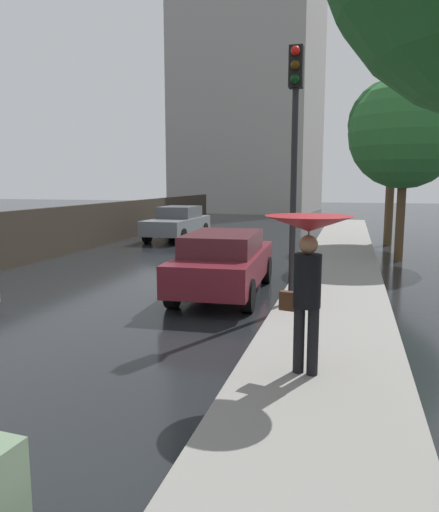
% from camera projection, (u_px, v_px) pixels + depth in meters
% --- Properties ---
extents(car_maroon_mid_road, '(1.93, 4.47, 1.42)m').
position_uv_depth(car_maroon_mid_road, '(224.00, 261.00, 11.02)').
color(car_maroon_mid_road, maroon).
rests_on(car_maroon_mid_road, ground).
extents(car_grey_far_ahead, '(1.85, 4.40, 1.45)m').
position_uv_depth(car_grey_far_ahead, '(178.00, 223.00, 21.58)').
color(car_grey_far_ahead, slate).
rests_on(car_grey_far_ahead, ground).
extents(pedestrian_with_umbrella_near, '(1.07, 1.07, 1.98)m').
position_uv_depth(pedestrian_with_umbrella_near, '(308.00, 250.00, 5.95)').
color(pedestrian_with_umbrella_near, black).
rests_on(pedestrian_with_umbrella_near, sidewalk_strip).
extents(traffic_light, '(0.26, 0.39, 4.88)m').
position_uv_depth(traffic_light, '(295.00, 131.00, 9.32)').
color(traffic_light, black).
rests_on(traffic_light, sidewalk_strip).
extents(street_tree_mid, '(3.46, 3.46, 5.77)m').
position_uv_depth(street_tree_mid, '(405.00, 133.00, 15.32)').
color(street_tree_mid, '#4C3823').
rests_on(street_tree_mid, ground).
extents(street_tree_far, '(3.47, 3.47, 6.49)m').
position_uv_depth(street_tree_far, '(393.00, 125.00, 19.13)').
color(street_tree_far, '#4C3823').
rests_on(street_tree_far, ground).
extents(distant_tower, '(12.02, 10.82, 23.68)m').
position_uv_depth(distant_tower, '(250.00, 70.00, 41.46)').
color(distant_tower, '#9E9993').
rests_on(distant_tower, ground).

